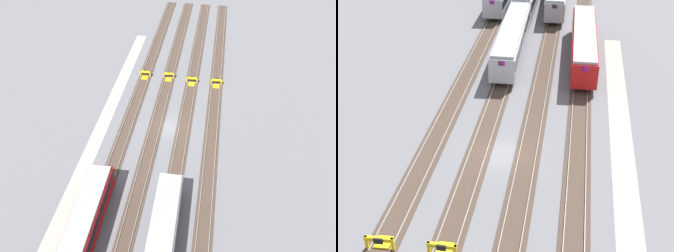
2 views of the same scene
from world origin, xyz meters
TOP-DOWN VIEW (x-y plane):
  - ground_plane at (0.00, 0.00)m, footprint 400.00×400.00m
  - service_walkway at (0.00, -10.19)m, footprint 54.00×2.00m
  - rail_track_nearest at (0.00, -6.37)m, footprint 90.00×2.23m
  - rail_track_near_inner at (0.00, -2.12)m, footprint 90.00×2.24m
  - rail_track_middle at (0.00, 2.12)m, footprint 90.00×2.24m
  - rail_track_far_inner at (0.00, 6.37)m, footprint 90.00×2.23m
  - subway_car_front_row_left_inner at (20.51, 2.16)m, footprint 18.05×3.15m
  - subway_car_front_row_centre at (20.51, -6.40)m, footprint 18.05×3.19m
  - bumper_stop_nearest_track at (-12.09, -6.37)m, footprint 1.35×2.00m
  - bumper_stop_near_inner_track at (-12.20, -2.11)m, footprint 1.38×2.01m
  - bumper_stop_middle_track at (-11.46, 2.12)m, footprint 1.35×2.00m
  - bumper_stop_far_inner_track at (-11.54, 6.38)m, footprint 1.38×2.01m

SIDE VIEW (x-z plane):
  - ground_plane at x=0.00m, z-range 0.00..0.00m
  - service_walkway at x=0.00m, z-range 0.00..0.01m
  - rail_track_nearest at x=0.00m, z-range -0.06..0.15m
  - rail_track_near_inner at x=0.00m, z-range -0.06..0.15m
  - rail_track_middle at x=0.00m, z-range -0.06..0.15m
  - rail_track_far_inner at x=0.00m, z-range -0.06..0.15m
  - bumper_stop_nearest_track at x=-12.09m, z-range -0.10..1.12m
  - bumper_stop_near_inner_track at x=-12.20m, z-range -0.10..1.12m
  - bumper_stop_middle_track at x=-11.46m, z-range -0.10..1.12m
  - bumper_stop_far_inner_track at x=-11.54m, z-range -0.10..1.12m
  - subway_car_front_row_left_inner at x=20.51m, z-range 0.19..3.89m
  - subway_car_front_row_centre at x=20.51m, z-range 0.19..3.89m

